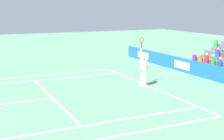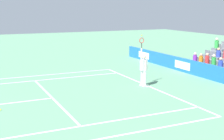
% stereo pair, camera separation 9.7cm
% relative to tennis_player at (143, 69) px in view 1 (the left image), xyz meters
% --- Properties ---
extents(line_baseline, '(10.97, 0.10, 0.01)m').
position_rel_tennis_player_xyz_m(line_baseline, '(-0.27, -0.24, -0.99)').
color(line_baseline, white).
rests_on(line_baseline, ground).
extents(line_service, '(8.23, 0.10, 0.01)m').
position_rel_tennis_player_xyz_m(line_service, '(-0.27, 5.25, -0.99)').
color(line_service, white).
rests_on(line_service, ground).
extents(line_singles_sideline_left, '(0.10, 11.89, 0.01)m').
position_rel_tennis_player_xyz_m(line_singles_sideline_left, '(3.85, 5.71, -0.99)').
color(line_singles_sideline_left, white).
rests_on(line_singles_sideline_left, ground).
extents(line_singles_sideline_right, '(0.10, 11.89, 0.01)m').
position_rel_tennis_player_xyz_m(line_singles_sideline_right, '(-4.38, 5.71, -0.99)').
color(line_singles_sideline_right, white).
rests_on(line_singles_sideline_right, ground).
extents(line_doubles_sideline_left, '(0.10, 11.89, 0.01)m').
position_rel_tennis_player_xyz_m(line_doubles_sideline_left, '(5.22, 5.71, -0.99)').
color(line_doubles_sideline_left, white).
rests_on(line_doubles_sideline_left, ground).
extents(line_centre_mark, '(0.10, 0.20, 0.01)m').
position_rel_tennis_player_xyz_m(line_centre_mark, '(-0.27, -0.14, -0.99)').
color(line_centre_mark, white).
rests_on(line_centre_mark, ground).
extents(sponsor_barrier, '(20.61, 0.22, 0.92)m').
position_rel_tennis_player_xyz_m(sponsor_barrier, '(-0.27, -4.53, -0.53)').
color(sponsor_barrier, '#1E66AD').
rests_on(sponsor_barrier, ground).
extents(tennis_player, '(0.53, 0.39, 2.85)m').
position_rel_tennis_player_xyz_m(tennis_player, '(0.00, 0.00, 0.00)').
color(tennis_player, white).
rests_on(tennis_player, ground).
extents(loose_tennis_ball, '(0.07, 0.07, 0.07)m').
position_rel_tennis_player_xyz_m(loose_tennis_ball, '(-1.20, 7.74, -0.96)').
color(loose_tennis_ball, '#D1E533').
rests_on(loose_tennis_ball, ground).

